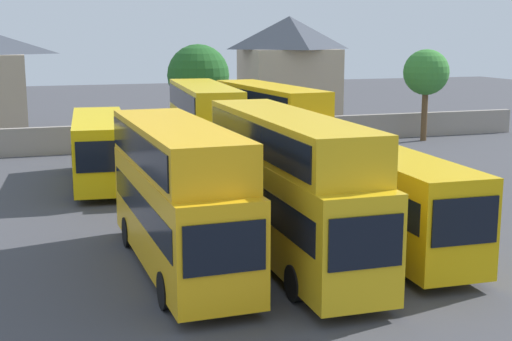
# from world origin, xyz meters

# --- Properties ---
(ground) EXTENTS (140.00, 140.00, 0.00)m
(ground) POSITION_xyz_m (0.00, 18.00, 0.00)
(ground) COLOR #424247
(depot_boundary_wall) EXTENTS (56.00, 0.50, 1.80)m
(depot_boundary_wall) POSITION_xyz_m (0.00, 24.75, 0.90)
(depot_boundary_wall) COLOR gray
(depot_boundary_wall) RESTS_ON ground
(bus_1) EXTENTS (2.83, 10.48, 4.85)m
(bus_1) POSITION_xyz_m (-3.72, -0.17, 2.73)
(bus_1) COLOR #F3AF15
(bus_1) RESTS_ON ground
(bus_2) EXTENTS (2.62, 12.00, 5.04)m
(bus_2) POSITION_xyz_m (0.06, -0.29, 2.84)
(bus_2) COLOR gold
(bus_2) RESTS_ON ground
(bus_3) EXTENTS (2.79, 10.23, 3.54)m
(bus_3) POSITION_xyz_m (3.90, -0.23, 2.01)
(bus_3) COLOR #E0AD0C
(bus_3) RESTS_ON ground
(bus_4) EXTENTS (3.41, 10.46, 3.50)m
(bus_4) POSITION_xyz_m (-4.77, 14.52, 1.99)
(bus_4) COLOR yellow
(bus_4) RESTS_ON ground
(bus_5) EXTENTS (3.35, 11.37, 5.02)m
(bus_5) POSITION_xyz_m (0.81, 14.47, 2.83)
(bus_5) COLOR gold
(bus_5) RESTS_ON ground
(bus_6) EXTENTS (3.34, 11.43, 4.89)m
(bus_6) POSITION_xyz_m (4.60, 14.62, 2.76)
(bus_6) COLOR yellow
(bus_6) RESTS_ON ground
(house_terrace_centre) EXTENTS (7.64, 6.33, 9.08)m
(house_terrace_centre) POSITION_xyz_m (12.77, 33.51, 4.64)
(house_terrace_centre) COLOR tan
(house_terrace_centre) RESTS_ON ground
(tree_behind_wall) EXTENTS (3.28, 3.28, 6.60)m
(tree_behind_wall) POSITION_xyz_m (19.25, 22.75, 4.90)
(tree_behind_wall) COLOR brown
(tree_behind_wall) RESTS_ON ground
(tree_right_of_lot) EXTENTS (4.41, 4.41, 6.97)m
(tree_right_of_lot) POSITION_xyz_m (3.54, 27.25, 4.74)
(tree_right_of_lot) COLOR brown
(tree_right_of_lot) RESTS_ON ground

